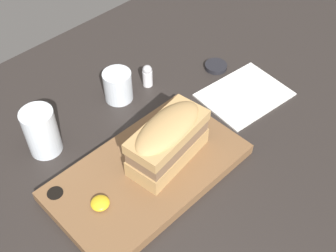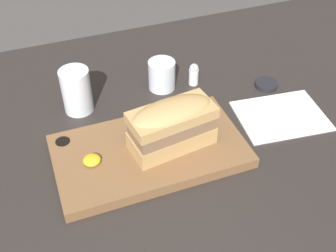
{
  "view_description": "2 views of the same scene",
  "coord_description": "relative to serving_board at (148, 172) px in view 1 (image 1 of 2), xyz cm",
  "views": [
    {
      "loc": [
        -35.28,
        -44.1,
        71.15
      ],
      "look_at": [
        4.11,
        -4.12,
        11.12
      ],
      "focal_mm": 45.0,
      "sensor_mm": 36.0,
      "label": 1
    },
    {
      "loc": [
        -20.6,
        -64.8,
        65.52
      ],
      "look_at": [
        1.28,
        -6.36,
        10.23
      ],
      "focal_mm": 45.0,
      "sensor_mm": 36.0,
      "label": 2
    }
  ],
  "objects": [
    {
      "name": "dining_table",
      "position": [
        2.44,
        5.0,
        -2.21
      ],
      "size": [
        182.78,
        97.4,
        2.0
      ],
      "color": "#282321",
      "rests_on": "ground"
    },
    {
      "name": "serving_board",
      "position": [
        0.0,
        0.0,
        0.0
      ],
      "size": [
        39.35,
        22.22,
        2.48
      ],
      "color": "brown",
      "rests_on": "dining_table"
    },
    {
      "name": "sandwich",
      "position": [
        4.72,
        -0.94,
        6.97
      ],
      "size": [
        18.1,
        10.07,
        10.71
      ],
      "rotation": [
        0.0,
        0.0,
        0.13
      ],
      "color": "tan",
      "rests_on": "serving_board"
    },
    {
      "name": "mustard_dollop",
      "position": [
        -12.01,
        -0.19,
        1.92
      ],
      "size": [
        3.54,
        3.54,
        1.42
      ],
      "color": "gold",
      "rests_on": "serving_board"
    },
    {
      "name": "water_glass",
      "position": [
        -10.61,
        20.47,
        3.48
      ],
      "size": [
        6.86,
        6.86,
        10.83
      ],
      "color": "silver",
      "rests_on": "dining_table"
    },
    {
      "name": "wine_glass",
      "position": [
        10.76,
        21.86,
        2.32
      ],
      "size": [
        6.73,
        6.73,
        7.47
      ],
      "color": "silver",
      "rests_on": "dining_table"
    },
    {
      "name": "napkin",
      "position": [
        32.85,
        1.24,
        -1.01
      ],
      "size": [
        21.58,
        17.44,
        0.4
      ],
      "rotation": [
        0.0,
        0.0,
        -0.11
      ],
      "color": "white",
      "rests_on": "dining_table"
    },
    {
      "name": "salt_shaker",
      "position": [
        18.85,
        20.49,
        1.78
      ],
      "size": [
        2.45,
        2.45,
        5.88
      ],
      "color": "white",
      "rests_on": "dining_table"
    },
    {
      "name": "condiment_dish",
      "position": [
        35.73,
        12.93,
        -0.63
      ],
      "size": [
        5.71,
        5.71,
        1.16
      ],
      "color": "black",
      "rests_on": "dining_table"
    }
  ]
}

